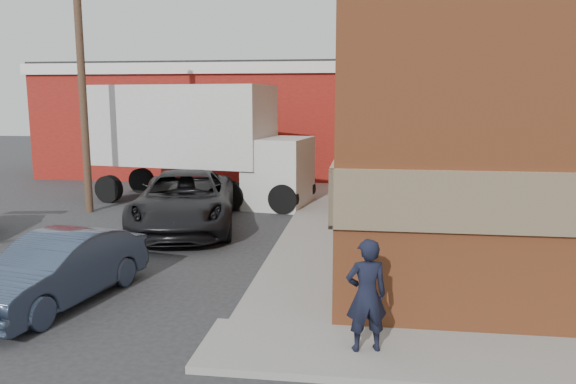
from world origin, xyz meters
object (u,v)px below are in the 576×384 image
at_px(utility_pole, 81,73).
at_px(man, 366,295).
at_px(sedan, 58,269).
at_px(suv_a, 185,201).
at_px(warehouse, 214,119).
at_px(box_truck, 202,136).

xyz_separation_m(utility_pole, man, (9.56, -9.90, -3.75)).
bearing_deg(sedan, suv_a, 96.66).
bearing_deg(man, sedan, -29.46).
xyz_separation_m(man, suv_a, (-5.45, 7.93, -0.14)).
xyz_separation_m(warehouse, utility_pole, (-1.50, -11.00, 1.93)).
distance_m(utility_pole, box_truck, 4.69).
relative_size(warehouse, utility_pole, 1.81).
relative_size(sedan, suv_a, 0.66).
xyz_separation_m(man, box_truck, (-6.17, 12.25, 1.54)).
height_order(warehouse, suv_a, warehouse).
bearing_deg(man, box_truck, -78.34).
relative_size(warehouse, man, 9.30).
bearing_deg(sedan, man, -3.86).
distance_m(warehouse, box_truck, 8.85).
height_order(suv_a, box_truck, box_truck).
relative_size(utility_pole, sedan, 2.20).
bearing_deg(suv_a, man, -68.21).
distance_m(warehouse, utility_pole, 11.27).
relative_size(warehouse, sedan, 3.98).
relative_size(man, suv_a, 0.28).
distance_m(utility_pole, sedan, 10.02).
bearing_deg(box_truck, warehouse, 111.75).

